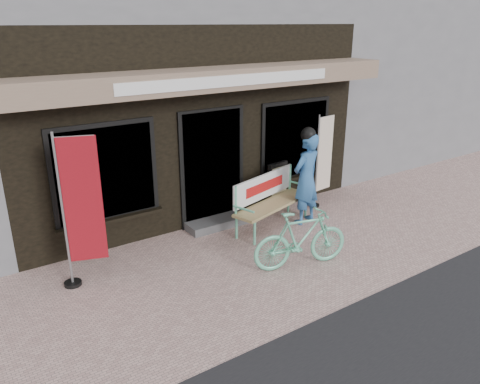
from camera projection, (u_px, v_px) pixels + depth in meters
ground at (277, 263)px, 7.51m from camera, size 70.00×70.00×0.00m
storefront at (141, 53)px, 10.34m from camera, size 7.00×6.77×6.00m
neighbor_right_near at (378, 49)px, 15.31m from camera, size 10.00×7.00×5.60m
bench at (269, 197)px, 8.68m from camera, size 1.89×0.95×0.99m
person at (306, 177)px, 8.74m from camera, size 0.71×0.54×1.86m
bicycle at (301, 239)px, 7.26m from camera, size 1.63×0.83×0.94m
nobori_red at (80, 209)px, 6.53m from camera, size 0.68×0.35×2.30m
nobori_cream at (323, 159)px, 9.58m from camera, size 0.57×0.24×1.94m
menu_stand at (277, 186)px, 9.49m from camera, size 0.50×0.18×0.99m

